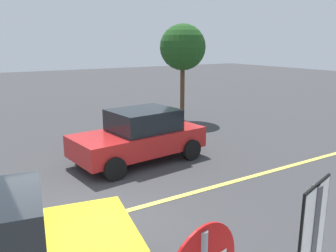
{
  "coord_description": "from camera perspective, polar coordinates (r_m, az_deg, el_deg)",
  "views": [
    {
      "loc": [
        -1.97,
        -6.32,
        3.56
      ],
      "look_at": [
        2.84,
        1.35,
        1.38
      ],
      "focal_mm": 37.33,
      "sensor_mm": 36.0,
      "label": 1
    }
  ],
  "objects": [
    {
      "name": "tree_left_verge",
      "position": [
        16.03,
        2.43,
        12.66
      ],
      "size": [
        2.06,
        2.06,
        4.38
      ],
      "color": "#513823",
      "rests_on": "ground_plane"
    },
    {
      "name": "car_red_behind_van",
      "position": [
        10.63,
        -4.64,
        -1.57
      ],
      "size": [
        4.15,
        2.36,
        1.59
      ],
      "color": "red",
      "rests_on": "ground_plane"
    },
    {
      "name": "ground_plane",
      "position": [
        7.52,
        -13.44,
        -15.12
      ],
      "size": [
        80.0,
        80.0,
        0.0
      ],
      "primitive_type": "plane",
      "color": "#38383A"
    },
    {
      "name": "lane_marking_centre",
      "position": [
        8.79,
        5.67,
        -10.37
      ],
      "size": [
        28.0,
        0.16,
        0.01
      ],
      "primitive_type": "cube",
      "color": "#E0D14C"
    }
  ]
}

